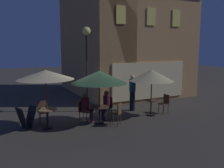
{
  "coord_description": "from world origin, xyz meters",
  "views": [
    {
      "loc": [
        -3.66,
        -10.21,
        3.16
      ],
      "look_at": [
        0.99,
        -0.71,
        1.58
      ],
      "focal_mm": 39.57,
      "sensor_mm": 36.0,
      "label": 1
    }
  ],
  "objects_px": {
    "cafe_chair_2": "(83,109)",
    "patron_standing_2": "(132,92)",
    "patio_umbrella_2": "(46,75)",
    "cafe_chair_4": "(43,110)",
    "cafe_table_0": "(99,111)",
    "patio_umbrella_0": "(99,77)",
    "patio_umbrella_1": "(152,76)",
    "cafe_table_2": "(47,114)",
    "cafe_chair_0": "(117,112)",
    "patron_seated_1": "(86,106)",
    "menu_sandwich_board": "(26,118)",
    "street_lamp_near_corner": "(87,47)",
    "cafe_table_1": "(151,105)",
    "cafe_chair_1": "(107,105)",
    "patron_seated_0": "(106,103)",
    "cafe_chair_3": "(165,102)"
  },
  "relations": [
    {
      "from": "cafe_table_2",
      "to": "cafe_chair_4",
      "type": "distance_m",
      "value": 0.85
    },
    {
      "from": "patio_umbrella_2",
      "to": "cafe_chair_4",
      "type": "xyz_separation_m",
      "value": [
        -0.0,
        0.85,
        -1.56
      ]
    },
    {
      "from": "cafe_table_1",
      "to": "patron_seated_1",
      "type": "relative_size",
      "value": 0.61
    },
    {
      "from": "cafe_table_2",
      "to": "patron_standing_2",
      "type": "xyz_separation_m",
      "value": [
        4.42,
        0.95,
        0.35
      ]
    },
    {
      "from": "cafe_table_1",
      "to": "patron_standing_2",
      "type": "distance_m",
      "value": 1.3
    },
    {
      "from": "patio_umbrella_1",
      "to": "cafe_chair_3",
      "type": "relative_size",
      "value": 2.37
    },
    {
      "from": "cafe_chair_0",
      "to": "patron_standing_2",
      "type": "height_order",
      "value": "patron_standing_2"
    },
    {
      "from": "cafe_table_0",
      "to": "cafe_chair_3",
      "type": "height_order",
      "value": "cafe_chair_3"
    },
    {
      "from": "patio_umbrella_1",
      "to": "patron_seated_1",
      "type": "bearing_deg",
      "value": 171.95
    },
    {
      "from": "patio_umbrella_0",
      "to": "cafe_chair_2",
      "type": "distance_m",
      "value": 1.61
    },
    {
      "from": "cafe_table_2",
      "to": "cafe_chair_0",
      "type": "bearing_deg",
      "value": -18.1
    },
    {
      "from": "cafe_chair_0",
      "to": "patron_seated_0",
      "type": "relative_size",
      "value": 0.73
    },
    {
      "from": "cafe_chair_0",
      "to": "patron_seated_0",
      "type": "xyz_separation_m",
      "value": [
        -0.05,
        0.99,
        0.15
      ]
    },
    {
      "from": "street_lamp_near_corner",
      "to": "cafe_chair_2",
      "type": "relative_size",
      "value": 4.67
    },
    {
      "from": "street_lamp_near_corner",
      "to": "patio_umbrella_0",
      "type": "relative_size",
      "value": 1.79
    },
    {
      "from": "patron_seated_0",
      "to": "patron_seated_1",
      "type": "bearing_deg",
      "value": -43.32
    },
    {
      "from": "cafe_table_0",
      "to": "cafe_chair_2",
      "type": "relative_size",
      "value": 0.9
    },
    {
      "from": "patio_umbrella_1",
      "to": "cafe_chair_3",
      "type": "bearing_deg",
      "value": 3.65
    },
    {
      "from": "patron_standing_2",
      "to": "street_lamp_near_corner",
      "type": "bearing_deg",
      "value": -137.98
    },
    {
      "from": "cafe_table_2",
      "to": "patio_umbrella_2",
      "type": "bearing_deg",
      "value": 0.0
    },
    {
      "from": "patio_umbrella_0",
      "to": "patio_umbrella_1",
      "type": "xyz_separation_m",
      "value": [
        2.62,
        0.03,
        -0.07
      ]
    },
    {
      "from": "street_lamp_near_corner",
      "to": "patio_umbrella_1",
      "type": "xyz_separation_m",
      "value": [
        2.4,
        -1.99,
        -1.28
      ]
    },
    {
      "from": "patio_umbrella_0",
      "to": "patron_standing_2",
      "type": "height_order",
      "value": "patio_umbrella_0"
    },
    {
      "from": "street_lamp_near_corner",
      "to": "patron_seated_1",
      "type": "height_order",
      "value": "street_lamp_near_corner"
    },
    {
      "from": "cafe_chair_2",
      "to": "patron_standing_2",
      "type": "relative_size",
      "value": 0.49
    },
    {
      "from": "cafe_chair_0",
      "to": "patron_seated_1",
      "type": "relative_size",
      "value": 0.75
    },
    {
      "from": "cafe_chair_0",
      "to": "patio_umbrella_0",
      "type": "bearing_deg",
      "value": -0.0
    },
    {
      "from": "cafe_table_1",
      "to": "patio_umbrella_0",
      "type": "height_order",
      "value": "patio_umbrella_0"
    },
    {
      "from": "cafe_chair_1",
      "to": "patron_standing_2",
      "type": "relative_size",
      "value": 0.54
    },
    {
      "from": "menu_sandwich_board",
      "to": "cafe_chair_0",
      "type": "distance_m",
      "value": 3.59
    },
    {
      "from": "street_lamp_near_corner",
      "to": "cafe_chair_4",
      "type": "bearing_deg",
      "value": -159.09
    },
    {
      "from": "patio_umbrella_0",
      "to": "cafe_chair_0",
      "type": "xyz_separation_m",
      "value": [
        0.54,
        -0.59,
        -1.38
      ]
    },
    {
      "from": "cafe_chair_0",
      "to": "cafe_chair_3",
      "type": "distance_m",
      "value": 3.01
    },
    {
      "from": "cafe_chair_0",
      "to": "cafe_table_0",
      "type": "bearing_deg",
      "value": -0.0
    },
    {
      "from": "patio_umbrella_0",
      "to": "patron_seated_0",
      "type": "xyz_separation_m",
      "value": [
        0.49,
        0.4,
        -1.23
      ]
    },
    {
      "from": "patron_seated_0",
      "to": "patron_seated_1",
      "type": "relative_size",
      "value": 1.04
    },
    {
      "from": "cafe_table_1",
      "to": "patio_umbrella_0",
      "type": "xyz_separation_m",
      "value": [
        -2.62,
        -0.03,
        1.45
      ]
    },
    {
      "from": "patron_seated_1",
      "to": "patron_standing_2",
      "type": "xyz_separation_m",
      "value": [
        2.75,
        0.76,
        0.23
      ]
    },
    {
      "from": "street_lamp_near_corner",
      "to": "cafe_chair_3",
      "type": "distance_m",
      "value": 4.6
    },
    {
      "from": "cafe_table_1",
      "to": "patio_umbrella_1",
      "type": "height_order",
      "value": "patio_umbrella_1"
    },
    {
      "from": "cafe_table_0",
      "to": "cafe_chair_1",
      "type": "xyz_separation_m",
      "value": [
        0.6,
        0.49,
        0.05
      ]
    },
    {
      "from": "cafe_table_0",
      "to": "cafe_chair_2",
      "type": "bearing_deg",
      "value": 132.71
    },
    {
      "from": "cafe_table_1",
      "to": "cafe_table_2",
      "type": "relative_size",
      "value": 0.95
    },
    {
      "from": "cafe_table_0",
      "to": "cafe_chair_0",
      "type": "bearing_deg",
      "value": -47.4
    },
    {
      "from": "cafe_table_1",
      "to": "cafe_table_2",
      "type": "bearing_deg",
      "value": 177.04
    },
    {
      "from": "cafe_chair_2",
      "to": "patron_seated_1",
      "type": "relative_size",
      "value": 0.72
    },
    {
      "from": "menu_sandwich_board",
      "to": "patio_umbrella_2",
      "type": "relative_size",
      "value": 0.37
    },
    {
      "from": "patio_umbrella_0",
      "to": "cafe_chair_0",
      "type": "relative_size",
      "value": 2.5
    },
    {
      "from": "cafe_table_0",
      "to": "patio_umbrella_0",
      "type": "height_order",
      "value": "patio_umbrella_0"
    },
    {
      "from": "menu_sandwich_board",
      "to": "cafe_chair_2",
      "type": "bearing_deg",
      "value": -21.62
    }
  ]
}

